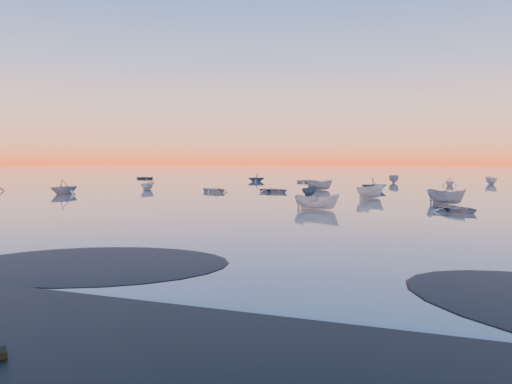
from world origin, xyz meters
The scene contains 3 objects.
ground centered at (0.00, 100.00, 0.00)m, with size 600.00×600.00×0.00m, color #6C615A.
moored_fleet centered at (0.00, 53.00, 0.00)m, with size 124.00×58.00×1.20m, color silver, non-canonical shape.
boat_near_center centered at (9.76, 26.08, 0.00)m, with size 3.94×1.67×1.36m, color silver.
Camera 1 is at (19.80, -15.48, 4.22)m, focal length 35.00 mm.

